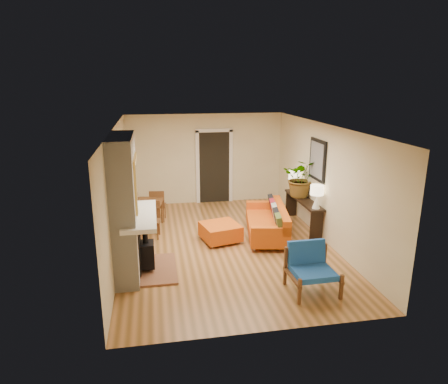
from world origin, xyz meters
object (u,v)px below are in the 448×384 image
at_px(console_table, 303,205).
at_px(lamp_far, 294,178).
at_px(ottoman, 220,231).
at_px(lamp_near, 317,194).
at_px(dining_table, 152,207).
at_px(sofa, 270,222).
at_px(blue_chair, 310,265).
at_px(houseplant, 301,178).

distance_m(console_table, lamp_far, 0.87).
xyz_separation_m(ottoman, lamp_near, (2.15, -0.23, 0.83)).
bearing_deg(ottoman, lamp_far, 30.05).
height_order(dining_table, lamp_near, lamp_near).
xyz_separation_m(sofa, lamp_near, (0.97, -0.32, 0.72)).
height_order(blue_chair, console_table, blue_chair).
relative_size(console_table, lamp_near, 3.43).
bearing_deg(dining_table, console_table, -8.53).
bearing_deg(dining_table, lamp_near, -19.60).
relative_size(sofa, dining_table, 1.32).
bearing_deg(houseplant, sofa, -146.91).
bearing_deg(lamp_near, console_table, 90.00).
bearing_deg(console_table, blue_chair, -108.66).
bearing_deg(console_table, dining_table, 171.47).
bearing_deg(sofa, blue_chair, -90.17).
bearing_deg(sofa, console_table, 23.93).
distance_m(blue_chair, dining_table, 4.37).
xyz_separation_m(ottoman, houseplant, (2.14, 0.72, 0.97)).
relative_size(dining_table, houseplant, 1.65).
bearing_deg(lamp_far, sofa, -130.22).
xyz_separation_m(lamp_near, houseplant, (-0.01, 0.95, 0.14)).
bearing_deg(blue_chair, dining_table, 127.76).
relative_size(ottoman, console_table, 0.52).
distance_m(dining_table, houseplant, 3.72).
distance_m(dining_table, lamp_near, 3.91).
xyz_separation_m(dining_table, lamp_near, (3.65, -1.30, 0.52)).
relative_size(blue_chair, lamp_far, 1.52).
height_order(console_table, lamp_near, lamp_near).
xyz_separation_m(blue_chair, lamp_near, (0.98, 2.15, 0.62)).
bearing_deg(dining_table, ottoman, -35.55).
bearing_deg(lamp_near, houseplant, 90.60).
bearing_deg(dining_table, blue_chair, -52.24).
distance_m(sofa, ottoman, 1.19).
xyz_separation_m(ottoman, console_table, (2.15, 0.53, 0.35)).
xyz_separation_m(console_table, lamp_near, (0.00, -0.75, 0.49)).
height_order(lamp_near, houseplant, houseplant).
bearing_deg(blue_chair, ottoman, 116.21).
bearing_deg(blue_chair, lamp_far, 74.86).
relative_size(blue_chair, dining_table, 0.52).
bearing_deg(sofa, lamp_far, 49.78).
bearing_deg(blue_chair, houseplant, 72.62).
height_order(ottoman, blue_chair, blue_chair).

